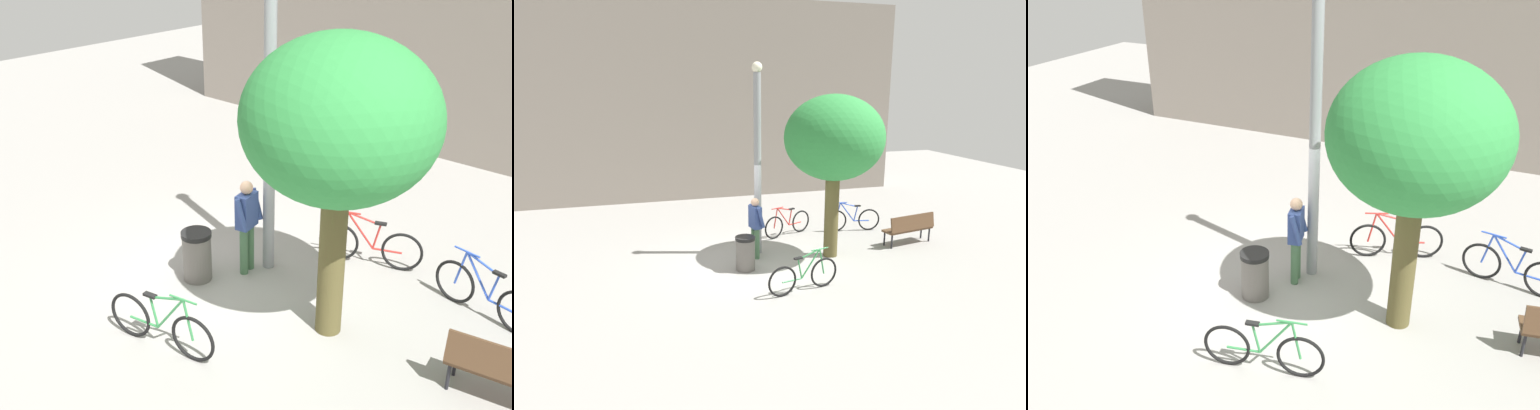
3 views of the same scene
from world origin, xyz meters
The scene contains 10 objects.
ground_plane centered at (0.00, 0.00, 0.00)m, with size 36.00×36.00×0.00m, color gray.
building_facade centered at (0.00, 8.55, 3.95)m, with size 16.50×2.00×7.90m, color gray.
lamppost centered at (0.34, 0.81, 2.71)m, with size 0.28×0.28×5.14m.
person_by_lamppost centered at (0.17, 0.44, 0.97)m, with size 0.37×0.62×1.67m.
park_bench centered at (4.79, 0.20, 0.55)m, with size 1.66×0.75×0.92m.
plaza_tree centered at (2.19, 0.01, 3.20)m, with size 2.62×2.62×4.35m.
bicycle_blue centered at (3.76, 1.85, 0.38)m, with size 1.79×0.35×0.97m.
bicycle_green centered at (0.69, -1.90, 0.38)m, with size 1.78×0.41×0.97m.
bicycle_red centered at (1.61, 2.00, 0.38)m, with size 1.70×0.73×0.97m.
trash_bin centered at (-0.29, -0.29, 0.44)m, with size 0.51×0.51×0.88m.
Camera 2 is at (-2.70, -10.70, 4.50)m, focal length 31.47 mm.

